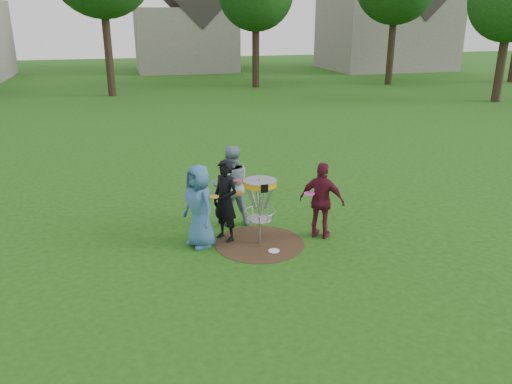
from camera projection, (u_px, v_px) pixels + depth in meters
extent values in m
plane|color=#19470F|center=(260.00, 243.00, 10.05)|extent=(100.00, 100.00, 0.00)
cylinder|color=#47331E|center=(260.00, 243.00, 10.05)|extent=(1.80, 1.80, 0.01)
imported|color=#345F8F|center=(199.00, 206.00, 9.71)|extent=(0.83, 0.97, 1.67)
imported|color=black|center=(225.00, 201.00, 9.97)|extent=(0.67, 0.74, 1.69)
imported|color=#7B939E|center=(231.00, 185.00, 10.74)|extent=(0.89, 0.71, 1.77)
imported|color=maroon|center=(322.00, 201.00, 10.10)|extent=(0.97, 0.90, 1.60)
cylinder|color=silver|center=(274.00, 251.00, 9.71)|extent=(0.22, 0.22, 0.02)
cylinder|color=#9EA0A5|center=(260.00, 212.00, 9.82)|extent=(0.05, 0.05, 1.38)
cylinder|color=orange|center=(260.00, 183.00, 9.63)|extent=(0.64, 0.64, 0.10)
cylinder|color=#9EA0A5|center=(260.00, 181.00, 9.61)|extent=(0.66, 0.66, 0.01)
cube|color=black|center=(265.00, 189.00, 9.33)|extent=(0.14, 0.02, 0.16)
torus|color=#9EA0A5|center=(260.00, 211.00, 9.82)|extent=(0.62, 0.62, 0.02)
torus|color=#9EA0A5|center=(260.00, 219.00, 9.87)|extent=(0.50, 0.50, 0.02)
cylinder|color=#9EA0A5|center=(260.00, 219.00, 9.87)|extent=(0.44, 0.44, 0.01)
cylinder|color=orange|center=(213.00, 197.00, 9.66)|extent=(0.22, 0.22, 0.02)
cylinder|color=orange|center=(238.00, 193.00, 9.83)|extent=(0.22, 0.22, 0.02)
cylinder|color=#EE3E49|center=(237.00, 180.00, 10.45)|extent=(0.22, 0.22, 0.02)
cylinder|color=#FC42D2|center=(309.00, 193.00, 9.97)|extent=(0.22, 0.22, 0.02)
cylinder|color=#38281C|center=(109.00, 55.00, 28.16)|extent=(0.46, 0.46, 4.62)
cylinder|color=#38281C|center=(256.00, 57.00, 31.85)|extent=(0.46, 0.46, 3.78)
cylinder|color=#38281C|center=(391.00, 52.00, 33.04)|extent=(0.46, 0.46, 4.20)
cylinder|color=#38281C|center=(500.00, 70.00, 26.37)|extent=(0.46, 0.46, 3.36)
sphere|color=#164211|center=(511.00, 0.00, 25.23)|extent=(4.16, 4.16, 4.16)
cube|color=gray|center=(185.00, 40.00, 41.86)|extent=(8.00, 7.00, 5.00)
cube|color=gray|center=(386.00, 33.00, 43.07)|extent=(10.00, 8.00, 6.00)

